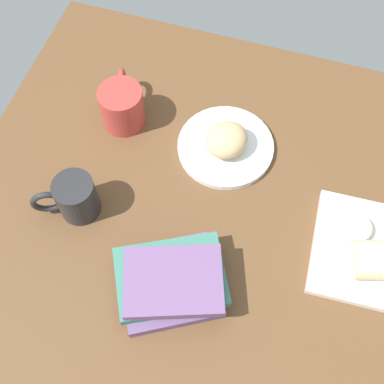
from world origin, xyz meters
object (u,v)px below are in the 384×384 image
Objects in this scene: second_mug at (122,105)px; scone_pastry at (227,140)px; book_stack at (171,280)px; round_plate at (225,147)px; square_plate at (369,252)px; coffee_mug at (74,198)px; sauce_cup at (355,229)px.

scone_pastry is at bearing -3.75° from second_mug.
book_stack is at bearing -92.91° from scone_pastry.
round_plate is 23.42cm from second_mug.
scone_pastry reaches higher than square_plate.
coffee_mug reaches higher than book_stack.
round_plate is at bearing 42.99° from coffee_mug.
second_mug is at bearing 164.18° from square_plate.
scone_pastry is (0.21, -0.65, 3.51)cm from round_plate.
sauce_cup is 35.94cm from book_stack.
second_mug reaches higher than round_plate.
book_stack is 24.47cm from coffee_mug.
round_plate is 2.22× the size of scone_pastry.
second_mug is (-23.04, 0.87, 4.08)cm from round_plate.
square_plate is (32.18, -14.77, 0.10)cm from round_plate.
scone_pastry reaches higher than sauce_cup.
sauce_cup is 0.48× the size of coffee_mug.
coffee_mug is (-52.35, -10.49, 1.95)cm from sauce_cup.
coffee_mug is at bearing -137.01° from round_plate.
book_stack reaches higher than sauce_cup.
square_plate is at bearing 7.60° from coffee_mug.
scone_pastry is 0.66× the size of second_mug.
square_plate is at bearing -24.66° from round_plate.
scone_pastry is 32.34cm from coffee_mug.
second_mug is at bearing 176.25° from scone_pastry.
sauce_cup is 53.09cm from second_mug.
book_stack is at bearing -22.92° from coffee_mug.
scone_pastry is 1.58× the size of sauce_cup.
book_stack is at bearing -146.18° from sauce_cup.
coffee_mug is 0.87× the size of second_mug.
scone_pastry is 35.11cm from square_plate.
scone_pastry is 0.43× the size of square_plate.
second_mug is (-21.67, 32.63, 1.73)cm from book_stack.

